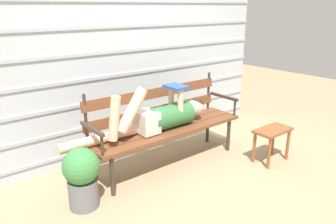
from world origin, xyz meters
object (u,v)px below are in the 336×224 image
Objects in this scene: footstool at (272,136)px; potted_plant at (82,176)px; park_bench at (164,121)px; reclining_person at (159,116)px.

potted_plant is at bearing 166.48° from footstool.
potted_plant is (-2.09, 0.50, -0.00)m from footstool.
park_bench is 1.08× the size of reclining_person.
footstool is 0.81× the size of potted_plant.
park_bench reaches higher than potted_plant.
footstool is at bearing -13.52° from potted_plant.
footstool is (0.98, -0.75, -0.19)m from park_bench.
potted_plant reaches higher than footstool.
footstool is 2.15m from potted_plant.
potted_plant is at bearing -169.82° from reclining_person.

